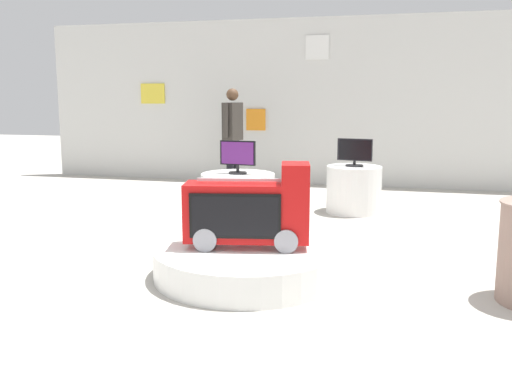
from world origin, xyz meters
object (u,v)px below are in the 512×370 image
shopper_browsing_near_truck (233,131)px  novelty_firetruck_tv (249,213)px  display_pedestal_left_rear (238,199)px  tv_on_left_rear (238,156)px  tv_on_center_rear (355,152)px  display_pedestal_center_rear (354,189)px  main_display_pedestal (247,261)px

shopper_browsing_near_truck → novelty_firetruck_tv: bearing=-71.7°
display_pedestal_left_rear → tv_on_left_rear: (0.00, -0.00, 0.53)m
novelty_firetruck_tv → shopper_browsing_near_truck: shopper_browsing_near_truck is taller
tv_on_center_rear → display_pedestal_left_rear: bearing=-141.1°
tv_on_center_rear → shopper_browsing_near_truck: (-2.10, 1.41, 0.17)m
tv_on_center_rear → shopper_browsing_near_truck: 2.54m
tv_on_left_rear → tv_on_center_rear: bearing=39.0°
tv_on_left_rear → display_pedestal_center_rear: tv_on_left_rear is taller
main_display_pedestal → display_pedestal_center_rear: display_pedestal_center_rear is taller
shopper_browsing_near_truck → display_pedestal_center_rear: bearing=-33.8°
display_pedestal_left_rear → display_pedestal_center_rear: (1.31, 1.06, 0.00)m
shopper_browsing_near_truck → display_pedestal_left_rear: bearing=-72.2°
novelty_firetruck_tv → display_pedestal_center_rear: novelty_firetruck_tv is taller
main_display_pedestal → display_pedestal_left_rear: 1.93m
main_display_pedestal → display_pedestal_center_rear: 2.98m
display_pedestal_center_rear → tv_on_center_rear: (0.00, -0.00, 0.50)m
display_pedestal_left_rear → shopper_browsing_near_truck: 2.67m
display_pedestal_left_rear → tv_on_center_rear: size_ratio=1.91×
novelty_firetruck_tv → shopper_browsing_near_truck: (-1.42, 4.29, 0.42)m
main_display_pedestal → tv_on_center_rear: (0.71, 2.88, 0.68)m
display_pedestal_left_rear → display_pedestal_center_rear: 1.68m
tv_on_left_rear → display_pedestal_left_rear: bearing=95.6°
display_pedestal_left_rear → tv_on_left_rear: bearing=-84.4°
shopper_browsing_near_truck → tv_on_left_rear: bearing=-72.2°
tv_on_center_rear → shopper_browsing_near_truck: bearing=146.2°
display_pedestal_left_rear → tv_on_center_rear: 1.75m
display_pedestal_left_rear → tv_on_left_rear: 0.53m
display_pedestal_center_rear → main_display_pedestal: bearing=-103.7°
main_display_pedestal → display_pedestal_left_rear: display_pedestal_left_rear is taller
main_display_pedestal → tv_on_center_rear: 3.05m
novelty_firetruck_tv → display_pedestal_left_rear: size_ratio=1.24×
display_pedestal_center_rear → shopper_browsing_near_truck: (-2.10, 1.40, 0.66)m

